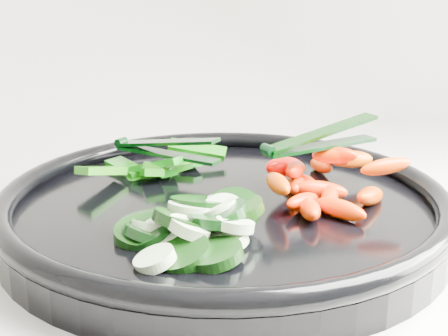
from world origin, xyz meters
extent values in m
cube|color=silver|center=(0.00, 1.70, 0.92)|extent=(2.02, 0.62, 0.03)
cylinder|color=black|center=(0.03, 1.68, 0.94)|extent=(0.39, 0.39, 0.02)
torus|color=black|center=(0.03, 1.68, 0.96)|extent=(0.40, 0.40, 0.02)
cylinder|color=black|center=(-0.02, 1.58, 0.96)|extent=(0.06, 0.06, 0.03)
cylinder|color=beige|center=(-0.04, 1.58, 0.96)|extent=(0.04, 0.04, 0.02)
cylinder|color=black|center=(-0.04, 1.62, 0.96)|extent=(0.05, 0.05, 0.02)
cylinder|color=beige|center=(-0.04, 1.63, 0.96)|extent=(0.04, 0.04, 0.02)
cylinder|color=black|center=(-0.03, 1.62, 0.96)|extent=(0.05, 0.05, 0.02)
cylinder|color=beige|center=(-0.02, 1.62, 0.96)|extent=(0.04, 0.04, 0.02)
cylinder|color=black|center=(0.00, 1.57, 0.96)|extent=(0.06, 0.06, 0.02)
cylinder|color=beige|center=(0.01, 1.60, 0.96)|extent=(0.05, 0.05, 0.02)
cylinder|color=black|center=(-0.01, 1.64, 0.96)|extent=(0.04, 0.04, 0.02)
cylinder|color=beige|center=(-0.01, 1.64, 0.96)|extent=(0.04, 0.04, 0.02)
cylinder|color=black|center=(-0.04, 1.64, 0.96)|extent=(0.06, 0.06, 0.02)
cylinder|color=beige|center=(-0.04, 1.64, 0.96)|extent=(0.04, 0.04, 0.01)
cylinder|color=black|center=(-0.05, 1.62, 0.96)|extent=(0.04, 0.04, 0.02)
cylinder|color=beige|center=(-0.03, 1.61, 0.96)|extent=(0.04, 0.04, 0.02)
cylinder|color=black|center=(-0.04, 1.62, 0.96)|extent=(0.05, 0.05, 0.03)
cylinder|color=beige|center=(-0.03, 1.61, 0.96)|extent=(0.04, 0.04, 0.02)
cylinder|color=black|center=(0.01, 1.62, 0.97)|extent=(0.06, 0.06, 0.03)
cylinder|color=beige|center=(0.01, 1.63, 0.97)|extent=(0.04, 0.05, 0.02)
cylinder|color=black|center=(0.00, 1.64, 0.97)|extent=(0.06, 0.06, 0.02)
cylinder|color=beige|center=(-0.01, 1.63, 0.97)|extent=(0.05, 0.05, 0.02)
cylinder|color=black|center=(-0.02, 1.61, 0.97)|extent=(0.05, 0.04, 0.03)
cylinder|color=beige|center=(-0.02, 1.60, 0.97)|extent=(0.04, 0.04, 0.02)
cylinder|color=black|center=(0.02, 1.63, 0.97)|extent=(0.05, 0.05, 0.03)
cylinder|color=beige|center=(0.02, 1.63, 0.97)|extent=(0.04, 0.04, 0.02)
cylinder|color=black|center=(0.03, 1.62, 0.97)|extent=(0.04, 0.04, 0.02)
cylinder|color=#E1F8C7|center=(0.02, 1.64, 0.97)|extent=(0.03, 0.03, 0.02)
cylinder|color=black|center=(0.00, 1.61, 0.97)|extent=(0.05, 0.05, 0.02)
cylinder|color=#DDF2C2|center=(0.02, 1.60, 0.97)|extent=(0.04, 0.04, 0.01)
ellipsoid|color=red|center=(0.11, 1.65, 0.96)|extent=(0.03, 0.04, 0.02)
ellipsoid|color=#F92900|center=(0.09, 1.65, 0.96)|extent=(0.04, 0.04, 0.02)
ellipsoid|color=red|center=(0.11, 1.62, 0.96)|extent=(0.04, 0.05, 0.02)
ellipsoid|color=red|center=(0.10, 1.69, 0.96)|extent=(0.03, 0.05, 0.03)
ellipsoid|color=#EE4500|center=(0.14, 1.64, 0.96)|extent=(0.05, 0.05, 0.03)
ellipsoid|color=#E93200|center=(0.10, 1.68, 0.96)|extent=(0.04, 0.05, 0.02)
ellipsoid|color=#F81300|center=(0.09, 1.63, 0.96)|extent=(0.03, 0.05, 0.02)
ellipsoid|color=#F95600|center=(0.11, 1.67, 0.96)|extent=(0.05, 0.03, 0.02)
ellipsoid|color=#F93500|center=(0.14, 1.73, 0.96)|extent=(0.02, 0.04, 0.02)
ellipsoid|color=#FF2100|center=(0.10, 1.73, 0.96)|extent=(0.02, 0.05, 0.02)
ellipsoid|color=#EE5D00|center=(0.07, 1.65, 0.98)|extent=(0.02, 0.05, 0.02)
ellipsoid|color=#EB5F00|center=(0.14, 1.71, 0.98)|extent=(0.02, 0.05, 0.03)
ellipsoid|color=#F13000|center=(0.09, 1.69, 0.98)|extent=(0.04, 0.04, 0.02)
ellipsoid|color=#FF0D00|center=(0.09, 1.70, 0.98)|extent=(0.05, 0.05, 0.03)
ellipsoid|color=#ED5100|center=(0.15, 1.70, 0.98)|extent=(0.05, 0.03, 0.02)
ellipsoid|color=#FF3F00|center=(0.12, 1.67, 0.99)|extent=(0.04, 0.04, 0.02)
ellipsoid|color=#FA4700|center=(0.12, 1.67, 0.99)|extent=(0.04, 0.03, 0.02)
ellipsoid|color=red|center=(0.15, 1.63, 0.99)|extent=(0.04, 0.02, 0.02)
cube|color=#0F6309|center=(-0.01, 1.77, 0.96)|extent=(0.02, 0.05, 0.02)
cube|color=#206A0A|center=(-0.01, 1.77, 0.96)|extent=(0.05, 0.07, 0.03)
cube|color=#0E6409|center=(0.02, 1.79, 0.96)|extent=(0.02, 0.05, 0.02)
cube|color=#1D720A|center=(-0.01, 1.77, 0.96)|extent=(0.07, 0.03, 0.02)
cube|color=#146809|center=(-0.04, 1.78, 0.96)|extent=(0.04, 0.05, 0.01)
cube|color=#1C700A|center=(-0.02, 1.76, 0.96)|extent=(0.02, 0.06, 0.03)
cube|color=#0C710A|center=(-0.02, 1.75, 0.97)|extent=(0.05, 0.04, 0.02)
cube|color=#116F0A|center=(-0.07, 1.75, 0.97)|extent=(0.05, 0.05, 0.02)
cube|color=#1A6009|center=(0.03, 1.79, 0.97)|extent=(0.06, 0.04, 0.02)
cylinder|color=black|center=(0.06, 1.66, 1.00)|extent=(0.01, 0.01, 0.01)
cube|color=black|center=(0.11, 1.68, 1.00)|extent=(0.11, 0.05, 0.00)
cube|color=black|center=(0.11, 1.68, 1.01)|extent=(0.11, 0.05, 0.02)
cylinder|color=black|center=(-0.05, 1.80, 0.98)|extent=(0.01, 0.01, 0.01)
cube|color=black|center=(-0.01, 1.77, 0.97)|extent=(0.09, 0.09, 0.00)
cube|color=black|center=(-0.01, 1.77, 0.99)|extent=(0.09, 0.09, 0.02)
camera|label=1|loc=(-0.09, 1.20, 1.14)|focal=50.00mm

